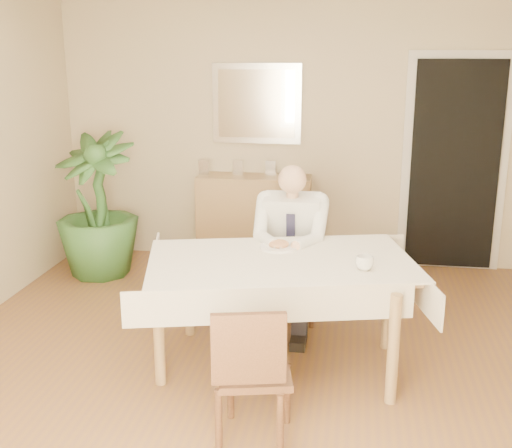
% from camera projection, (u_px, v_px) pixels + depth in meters
% --- Properties ---
extents(room, '(5.00, 5.02, 2.60)m').
position_uv_depth(room, '(247.00, 183.00, 3.80)').
color(room, brown).
rests_on(room, ground).
extents(window, '(1.34, 0.04, 1.44)m').
position_uv_depth(window, '(58.00, 344.00, 1.41)').
color(window, beige).
rests_on(window, room).
extents(doorway, '(0.96, 0.07, 2.10)m').
position_uv_depth(doorway, '(454.00, 166.00, 6.00)').
color(doorway, beige).
rests_on(doorway, ground).
extents(mirror, '(0.86, 0.04, 0.76)m').
position_uv_depth(mirror, '(257.00, 104.00, 6.14)').
color(mirror, silver).
rests_on(mirror, room).
extents(dining_table, '(1.95, 1.42, 0.75)m').
position_uv_depth(dining_table, '(281.00, 272.00, 4.17)').
color(dining_table, olive).
rests_on(dining_table, ground).
extents(chair_far, '(0.43, 0.43, 0.84)m').
position_uv_depth(chair_far, '(293.00, 259.00, 5.06)').
color(chair_far, '#492919').
rests_on(chair_far, ground).
extents(chair_near, '(0.46, 0.46, 0.81)m').
position_uv_depth(chair_near, '(252.00, 369.00, 3.36)').
color(chair_near, '#492919').
rests_on(chair_near, ground).
extents(seated_man, '(0.48, 0.72, 1.24)m').
position_uv_depth(seated_man, '(290.00, 242.00, 4.73)').
color(seated_man, white).
rests_on(seated_man, ground).
extents(plate, '(0.26, 0.26, 0.02)m').
position_uv_depth(plate, '(279.00, 247.00, 4.37)').
color(plate, white).
rests_on(plate, dining_table).
extents(food, '(0.14, 0.14, 0.06)m').
position_uv_depth(food, '(279.00, 244.00, 4.37)').
color(food, '#915F3B').
rests_on(food, dining_table).
extents(knife, '(0.01, 0.13, 0.01)m').
position_uv_depth(knife, '(284.00, 248.00, 4.31)').
color(knife, silver).
rests_on(knife, dining_table).
extents(fork, '(0.01, 0.13, 0.01)m').
position_uv_depth(fork, '(272.00, 247.00, 4.32)').
color(fork, silver).
rests_on(fork, dining_table).
extents(coffee_mug, '(0.13, 0.13, 0.09)m').
position_uv_depth(coffee_mug, '(365.00, 263.00, 3.94)').
color(coffee_mug, white).
rests_on(coffee_mug, dining_table).
extents(sideboard, '(1.10, 0.40, 0.88)m').
position_uv_depth(sideboard, '(254.00, 220.00, 6.29)').
color(sideboard, olive).
rests_on(sideboard, ground).
extents(photo_frame_left, '(0.10, 0.02, 0.14)m').
position_uv_depth(photo_frame_left, '(204.00, 167.00, 6.23)').
color(photo_frame_left, silver).
rests_on(photo_frame_left, sideboard).
extents(photo_frame_center, '(0.10, 0.02, 0.14)m').
position_uv_depth(photo_frame_center, '(238.00, 167.00, 6.24)').
color(photo_frame_center, silver).
rests_on(photo_frame_center, sideboard).
extents(photo_frame_right, '(0.10, 0.02, 0.14)m').
position_uv_depth(photo_frame_right, '(271.00, 168.00, 6.20)').
color(photo_frame_right, silver).
rests_on(photo_frame_right, sideboard).
extents(potted_palm, '(0.90, 0.90, 1.33)m').
position_uv_depth(potted_palm, '(97.00, 205.00, 5.91)').
color(potted_palm, '#284F20').
rests_on(potted_palm, ground).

